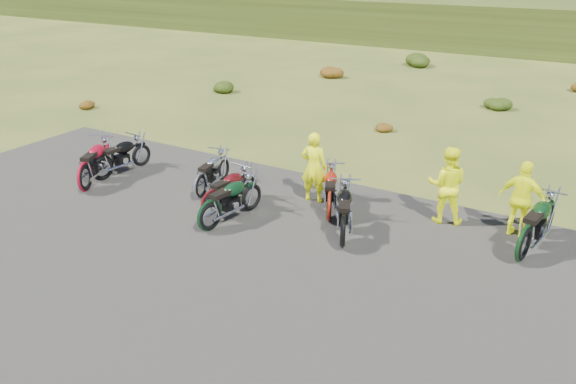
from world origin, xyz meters
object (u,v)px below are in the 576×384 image
Objects in this scene: motorcycle_3 at (202,199)px; motorcycle_0 at (104,181)px; motorcycle_7 at (520,262)px; person_middle at (314,168)px.

motorcycle_0 is at bearing 86.28° from motorcycle_3.
motorcycle_7 is at bearing -94.73° from motorcycle_3.
person_middle reaches higher than motorcycle_7.
motorcycle_7 is at bearing -77.61° from motorcycle_0.
motorcycle_0 reaches higher than motorcycle_3.
person_middle is (-5.19, 0.54, 0.92)m from motorcycle_7.
motorcycle_7 is 5.30m from person_middle.
motorcycle_0 is at bearing 105.70° from motorcycle_7.
motorcycle_3 is at bearing -76.90° from motorcycle_0.
motorcycle_0 is 1.04× the size of motorcycle_3.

